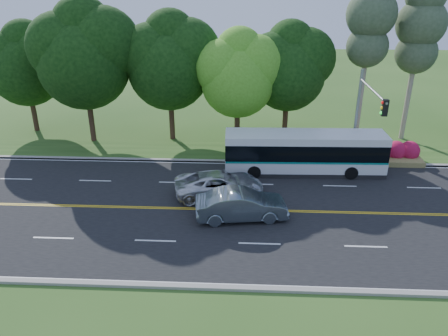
{
  "coord_description": "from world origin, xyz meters",
  "views": [
    {
      "loc": [
        -1.43,
        -22.74,
        13.03
      ],
      "look_at": [
        -2.63,
        2.0,
        1.84
      ],
      "focal_mm": 35.0,
      "sensor_mm": 36.0,
      "label": 1
    }
  ],
  "objects_px": {
    "sedan": "(241,205)",
    "transit_bus": "(304,153)",
    "suv": "(219,184)",
    "traffic_signal": "(365,110)"
  },
  "relations": [
    {
      "from": "transit_bus",
      "to": "suv",
      "type": "bearing_deg",
      "value": -147.47
    },
    {
      "from": "transit_bus",
      "to": "sedan",
      "type": "height_order",
      "value": "transit_bus"
    },
    {
      "from": "sedan",
      "to": "transit_bus",
      "type": "bearing_deg",
      "value": -41.32
    },
    {
      "from": "transit_bus",
      "to": "suv",
      "type": "distance_m",
      "value": 6.93
    },
    {
      "from": "sedan",
      "to": "suv",
      "type": "height_order",
      "value": "sedan"
    },
    {
      "from": "traffic_signal",
      "to": "transit_bus",
      "type": "relative_size",
      "value": 0.63
    },
    {
      "from": "traffic_signal",
      "to": "sedan",
      "type": "height_order",
      "value": "traffic_signal"
    },
    {
      "from": "transit_bus",
      "to": "sedan",
      "type": "distance_m",
      "value": 7.88
    },
    {
      "from": "sedan",
      "to": "suv",
      "type": "distance_m",
      "value": 3.07
    },
    {
      "from": "transit_bus",
      "to": "sedan",
      "type": "xyz_separation_m",
      "value": [
        -4.29,
        -6.58,
        -0.57
      ]
    }
  ]
}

